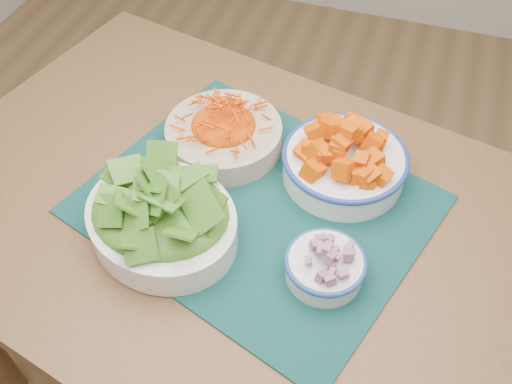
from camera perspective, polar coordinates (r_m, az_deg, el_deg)
table at (r=1.08m, az=-1.82°, el=-5.17°), size 1.31×1.02×0.75m
placemat at (r=1.00m, az=0.00°, el=-1.21°), size 0.67×0.61×0.00m
carrot_bowl at (r=1.07m, az=-3.25°, el=6.20°), size 0.25×0.25×0.08m
squash_bowl at (r=1.02m, az=8.95°, el=3.66°), size 0.26×0.26×0.12m
lettuce_bowl at (r=0.93m, az=-9.54°, el=-2.07°), size 0.33×0.31×0.12m
onion_bowl at (r=0.89m, az=6.94°, el=-7.15°), size 0.14×0.14×0.06m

